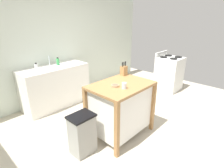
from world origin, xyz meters
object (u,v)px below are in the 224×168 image
kitchen_island (121,107)px  stove (169,73)px  bowl_stoneware_deep (115,86)px  bottle_spray_cleaner (58,61)px  drinking_cup (124,86)px  knife_block (124,70)px  trash_bin (82,134)px  bottle_dish_soap (36,67)px  sink_faucet (49,61)px

kitchen_island → stove: bearing=8.1°
bowl_stoneware_deep → stove: bearing=7.7°
bowl_stoneware_deep → bottle_spray_cleaner: 1.85m
kitchen_island → drinking_cup: bearing=-126.1°
kitchen_island → stove: 2.45m
drinking_cup → knife_block: bearing=40.2°
bowl_stoneware_deep → trash_bin: size_ratio=0.19×
kitchen_island → bowl_stoneware_deep: (-0.15, -0.00, 0.42)m
knife_block → kitchen_island: bearing=-145.2°
knife_block → stove: bearing=2.2°
bottle_spray_cleaner → bottle_dish_soap: (-0.56, -0.13, -0.00)m
stove → drinking_cup: bearing=-168.9°
knife_block → bottle_spray_cleaner: size_ratio=1.47×
kitchen_island → bottle_dish_soap: (-0.57, 1.71, 0.47)m
kitchen_island → bowl_stoneware_deep: bearing=-178.9°
bottle_dish_soap → stove: size_ratio=0.17×
kitchen_island → bowl_stoneware_deep: size_ratio=8.56×
trash_bin → stove: stove is taller
drinking_cup → bottle_spray_cleaner: bearing=87.3°
bottle_spray_cleaner → stove: bottle_spray_cleaner is taller
drinking_cup → bottle_dish_soap: size_ratio=0.54×
bottle_spray_cleaner → bottle_dish_soap: bearing=-166.9°
drinking_cup → stove: bearing=11.1°
knife_block → stove: size_ratio=0.25×
knife_block → drinking_cup: 0.65m
kitchen_island → stove: size_ratio=0.98×
trash_bin → bottle_spray_cleaner: (0.73, 1.74, 0.66)m
stove → sink_faucet: bearing=149.0°
knife_block → stove: (2.04, 0.08, -0.55)m
drinking_cup → stove: 2.63m
trash_bin → knife_block: bearing=8.4°
bowl_stoneware_deep → drinking_cup: drinking_cup is taller
trash_bin → stove: bearing=4.4°
bowl_stoneware_deep → drinking_cup: size_ratio=1.27×
knife_block → sink_faucet: bearing=108.8°
stove → kitchen_island: bearing=-171.9°
knife_block → drinking_cup: (-0.49, -0.42, -0.04)m
knife_block → trash_bin: size_ratio=0.40×
bowl_stoneware_deep → bottle_dish_soap: bearing=103.9°
sink_faucet → stove: size_ratio=0.22×
bowl_stoneware_deep → trash_bin: 0.86m
bottle_spray_cleaner → bottle_dish_soap: same height
drinking_cup → sink_faucet: 2.07m
kitchen_island → drinking_cup: drinking_cup is taller
sink_faucet → knife_block: bearing=-71.2°
sink_faucet → bottle_dish_soap: sink_faucet is taller
trash_bin → bottle_dish_soap: bottle_dish_soap is taller
bottle_spray_cleaner → knife_block: bearing=-75.8°
bowl_stoneware_deep → drinking_cup: (0.04, -0.15, 0.03)m
kitchen_island → drinking_cup: (-0.11, -0.15, 0.45)m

